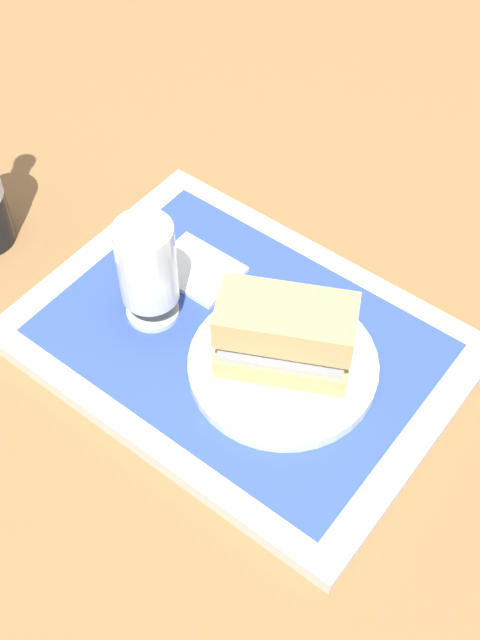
# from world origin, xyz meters

# --- Properties ---
(ground_plane) EXTENTS (3.00, 3.00, 0.00)m
(ground_plane) POSITION_xyz_m (0.00, 0.00, 0.00)
(ground_plane) COLOR olive
(tray) EXTENTS (0.44, 0.32, 0.02)m
(tray) POSITION_xyz_m (0.00, 0.00, 0.01)
(tray) COLOR silver
(tray) RESTS_ON ground_plane
(placemat) EXTENTS (0.38, 0.27, 0.00)m
(placemat) POSITION_xyz_m (0.00, 0.00, 0.02)
(placemat) COLOR #2D4793
(placemat) RESTS_ON tray
(plate) EXTENTS (0.19, 0.19, 0.01)m
(plate) POSITION_xyz_m (-0.06, 0.01, 0.03)
(plate) COLOR white
(plate) RESTS_ON placemat
(sandwich) EXTENTS (0.14, 0.12, 0.08)m
(sandwich) POSITION_xyz_m (-0.06, 0.01, 0.08)
(sandwich) COLOR tan
(sandwich) RESTS_ON plate
(beer_glass) EXTENTS (0.06, 0.06, 0.12)m
(beer_glass) POSITION_xyz_m (0.09, 0.03, 0.09)
(beer_glass) COLOR silver
(beer_glass) RESTS_ON placemat
(napkin_folded) EXTENTS (0.09, 0.07, 0.01)m
(napkin_folded) POSITION_xyz_m (0.09, -0.04, 0.02)
(napkin_folded) COLOR white
(napkin_folded) RESTS_ON placemat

